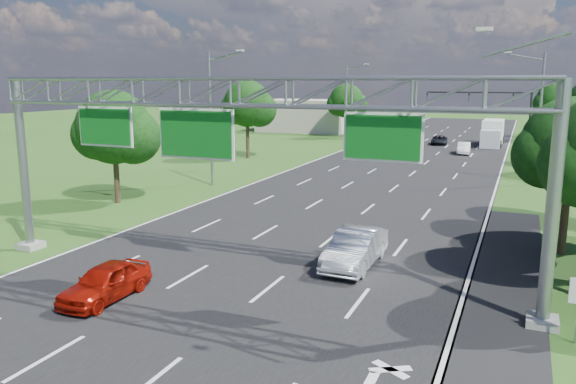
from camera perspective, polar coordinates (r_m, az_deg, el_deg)
The scene contains 20 objects.
ground at distance 39.37m, azimuth 6.90°, elevation -0.48°, with size 220.00×220.00×0.00m, color #295519.
road at distance 39.37m, azimuth 6.90°, elevation -0.48°, with size 18.00×180.00×0.02m, color black.
road_flare at distance 22.55m, azimuth 20.93°, elevation -10.09°, with size 3.00×30.00×0.02m, color black.
sign_gantry at distance 21.67m, azimuth -5.21°, elevation 8.48°, with size 23.50×1.00×9.56m.
traffic_signal at distance 72.23m, azimuth 20.64°, elevation 8.30°, with size 12.21×0.24×7.00m.
streetlight_l_near at distance 43.10m, azimuth -7.66°, elevation 7.99°, with size 2.97×0.22×10.16m.
streetlight_l_far at distance 75.37m, azimuth 6.08°, elevation 9.34°, with size 2.97×0.22×10.16m.
streetlight_r_mid at distance 47.18m, azimuth 23.99°, elevation 7.40°, with size 2.97×0.22×10.16m.
tree_verge_la at distance 38.15m, azimuth -17.15°, elevation 5.96°, with size 5.76×4.80×7.40m.
tree_verge_lb at distance 58.51m, azimuth -4.08°, elevation 8.71°, with size 5.76×4.80×8.06m.
tree_verge_lc at distance 80.68m, azimuth 6.01°, elevation 9.03°, with size 5.76×4.80×7.62m.
tree_verge_re at distance 85.27m, azimuth 25.50°, elevation 8.28°, with size 5.76×4.80×7.84m.
building_left at distance 91.27m, azimuth 1.94°, elevation 7.77°, with size 14.00×10.00×5.00m, color #AEA392.
red_coupe at distance 21.87m, azimuth -18.06°, elevation -8.67°, with size 1.59×3.95×1.35m, color #9A1207.
silver_sedan at distance 24.56m, azimuth 6.85°, elevation -5.69°, with size 1.70×4.88×1.61m, color silver.
car_queue_a at distance 64.80m, azimuth 9.88°, elevation 4.56°, with size 1.75×4.30×1.25m, color silver.
car_queue_b at distance 74.18m, azimuth 15.12°, elevation 5.11°, with size 1.89×4.09×1.14m, color black.
car_queue_c at distance 73.65m, azimuth 11.95°, elevation 5.38°, with size 1.85×4.60×1.57m, color black.
car_queue_d at distance 65.24m, azimuth 17.43°, elevation 4.27°, with size 1.35×3.86×1.27m, color white.
box_truck at distance 75.18m, azimuth 20.04°, elevation 5.61°, with size 2.53×8.25×3.13m.
Camera 1 is at (10.48, -7.12, 7.89)m, focal length 35.00 mm.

